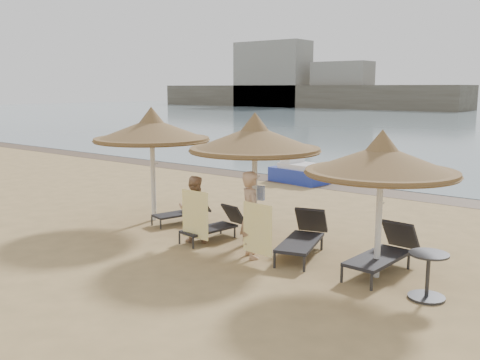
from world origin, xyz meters
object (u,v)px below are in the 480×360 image
object	(u,v)px
lounger_near_right	(304,236)
side_table	(428,277)
palapa_center	(255,139)
person_right	(251,208)
lounger_far_left	(184,211)
lounger_far_right	(385,251)
lounger_near_left	(216,225)
palapa_left	(152,130)
palapa_right	(381,160)
person_left	(194,204)
pedal_boat	(299,172)

from	to	relation	value
lounger_near_right	side_table	world-z (taller)	lounger_near_right
palapa_center	person_right	size ratio (longest dim) A/B	1.41
lounger_far_left	side_table	world-z (taller)	side_table
lounger_far_right	person_right	size ratio (longest dim) A/B	0.96
lounger_near_left	lounger_far_right	xyz separation A→B (m)	(4.19, 0.28, 0.07)
lounger_far_left	lounger_near_left	xyz separation A→B (m)	(1.73, -0.67, 0.02)
side_table	palapa_left	bearing A→B (deg)	173.08
palapa_right	lounger_near_right	bearing A→B (deg)	168.98
lounger_near_left	lounger_far_right	world-z (taller)	lounger_far_right
side_table	person_right	size ratio (longest dim) A/B	0.37
palapa_right	lounger_far_right	world-z (taller)	palapa_right
palapa_left	person_left	world-z (taller)	palapa_left
side_table	pedal_boat	world-z (taller)	pedal_boat
palapa_right	lounger_far_left	world-z (taller)	palapa_right
palapa_center	lounger_far_right	bearing A→B (deg)	-2.33
palapa_left	lounger_far_left	xyz separation A→B (m)	(0.85, 0.33, -2.18)
pedal_boat	side_table	bearing A→B (deg)	-38.83
palapa_right	lounger_near_right	world-z (taller)	palapa_right
lounger_near_left	lounger_far_right	distance (m)	4.20
lounger_near_left	lounger_far_right	bearing A→B (deg)	12.42
person_left	person_right	bearing A→B (deg)	147.16
lounger_far_left	side_table	distance (m)	7.19
palapa_center	side_table	world-z (taller)	palapa_center
lounger_far_left	pedal_boat	xyz separation A→B (m)	(-0.84, 7.33, 0.06)
lounger_near_left	person_left	world-z (taller)	person_left
palapa_left	pedal_boat	size ratio (longest dim) A/B	1.33
palapa_left	palapa_center	bearing A→B (deg)	1.09
lounger_near_left	lounger_far_right	size ratio (longest dim) A/B	0.85
palapa_left	side_table	distance (m)	8.26
lounger_near_right	side_table	distance (m)	3.15
lounger_near_left	palapa_right	bearing A→B (deg)	6.94
person_left	side_table	bearing A→B (deg)	150.58
palapa_right	lounger_near_left	bearing A→B (deg)	178.32
lounger_near_left	lounger_near_right	bearing A→B (deg)	14.61
palapa_right	palapa_center	bearing A→B (deg)	170.90
palapa_left	palapa_right	xyz separation A→B (m)	(6.78, -0.47, -0.21)
palapa_center	palapa_right	distance (m)	3.40
lounger_near_right	pedal_boat	size ratio (longest dim) A/B	0.92
lounger_near_left	person_left	distance (m)	0.81
lounger_near_left	lounger_near_right	size ratio (longest dim) A/B	0.82
palapa_left	lounger_far_left	world-z (taller)	palapa_left
palapa_right	lounger_near_left	world-z (taller)	palapa_right
person_left	pedal_boat	bearing A→B (deg)	-103.15
palapa_left	palapa_center	world-z (taller)	palapa_left
palapa_center	lounger_far_right	distance (m)	3.92
side_table	person_right	xyz separation A→B (m)	(-3.82, -0.03, 0.71)
palapa_right	lounger_far_left	size ratio (longest dim) A/B	1.72
lounger_near_right	person_left	xyz separation A→B (m)	(-2.59, -0.74, 0.51)
palapa_center	lounger_far_left	size ratio (longest dim) A/B	1.84
lounger_near_left	person_left	bearing A→B (deg)	-109.93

